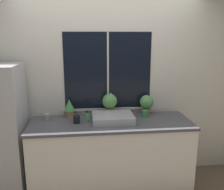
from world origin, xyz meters
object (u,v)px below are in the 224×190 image
soap_bottle (87,117)px  mug_grey (47,117)px  mug_black (77,119)px  potted_plant_center (110,102)px  mug_green (145,114)px  sink (113,118)px  potted_plant_left (69,107)px  potted_plant_right (147,103)px

soap_bottle → mug_grey: (-0.52, 0.11, -0.02)m
mug_black → potted_plant_center: bearing=30.2°
soap_bottle → potted_plant_center: bearing=34.2°
soap_bottle → mug_green: size_ratio=1.60×
sink → potted_plant_left: bearing=157.4°
potted_plant_center → soap_bottle: (-0.31, -0.21, -0.13)m
sink → mug_black: bearing=-176.8°
sink → mug_grey: sink is taller
potted_plant_right → mug_black: (-0.95, -0.26, -0.11)m
potted_plant_right → mug_green: bearing=-112.0°
potted_plant_right → soap_bottle: bearing=-165.5°
mug_grey → mug_green: size_ratio=0.94×
potted_plant_right → mug_grey: size_ratio=3.19×
sink → mug_grey: (-0.84, 0.13, -0.00)m
sink → potted_plant_right: (0.49, 0.23, 0.12)m
mug_black → mug_green: (0.90, 0.15, -0.01)m
sink → soap_bottle: size_ratio=3.55×
mug_black → mug_green: bearing=9.2°
sink → potted_plant_right: bearing=25.0°
potted_plant_right → soap_bottle: 0.86m
potted_plant_center → mug_grey: bearing=-173.0°
mug_grey → potted_plant_right: bearing=4.4°
mug_black → mug_grey: bearing=158.3°
sink → mug_green: (0.45, 0.12, -0.00)m
potted_plant_center → sink: bearing=-86.2°
soap_bottle → mug_grey: size_ratio=1.71×
potted_plant_left → mug_grey: bearing=-160.5°
potted_plant_center → mug_black: (-0.44, -0.26, -0.14)m
potted_plant_left → mug_green: (1.00, -0.11, -0.09)m
potted_plant_center → mug_grey: (-0.83, -0.10, -0.14)m
potted_plant_left → mug_grey: 0.32m
sink → mug_black: size_ratio=5.06×
potted_plant_center → mug_green: 0.50m
mug_black → soap_bottle: bearing=19.2°
potted_plant_center → potted_plant_left: bearing=180.0°
potted_plant_right → mug_grey: potted_plant_right is taller
potted_plant_center → soap_bottle: size_ratio=2.08×
potted_plant_left → mug_black: 0.29m
soap_bottle → mug_black: soap_bottle is taller
potted_plant_left → potted_plant_center: bearing=0.0°
sink → mug_black: (-0.46, -0.03, 0.01)m
potted_plant_left → mug_grey: size_ratio=2.88×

